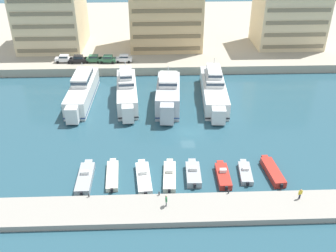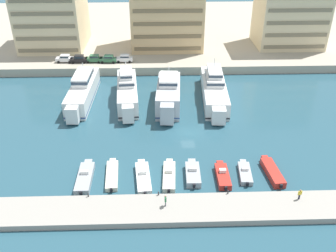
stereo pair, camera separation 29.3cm
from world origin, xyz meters
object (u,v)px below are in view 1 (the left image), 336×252
Objects in this scene: motorboat_cream_left at (112,175)px; motorboat_cream_center_left at (170,175)px; car_green_mid_left at (93,58)px; car_green_center_left at (108,59)px; yacht_silver_mid_left at (168,94)px; pedestrian_near_edge at (166,200)px; yacht_white_far_left at (82,91)px; motorboat_grey_center at (193,173)px; car_white_far_left at (64,58)px; yacht_white_center_left at (214,89)px; motorboat_grey_mid_right at (245,172)px; motorboat_red_center_right at (223,175)px; car_black_left at (78,59)px; motorboat_grey_far_left at (85,177)px; motorboat_red_right at (272,171)px; motorboat_white_mid_left at (144,177)px; yacht_white_left at (127,91)px; pedestrian_mid_deck at (300,193)px; car_white_center at (124,58)px.

motorboat_cream_left is 1.00× the size of motorboat_cream_center_left.
car_green_mid_left and car_green_center_left have the same top height.
car_green_center_left is at bearing 125.65° from yacht_silver_mid_left.
car_green_mid_left reaches higher than pedestrian_near_edge.
yacht_white_far_left is 2.71× the size of motorboat_cream_center_left.
pedestrian_near_edge reaches higher than motorboat_grey_center.
car_white_far_left reaches higher than motorboat_cream_left.
yacht_white_center_left reaches higher than motorboat_grey_mid_right.
car_green_mid_left is at bearing 119.48° from motorboat_red_center_right.
car_black_left is at bearing 102.00° from yacht_white_far_left.
motorboat_cream_left is at bearing 178.66° from motorboat_grey_center.
yacht_silver_mid_left reaches higher than motorboat_grey_far_left.
yacht_silver_mid_left reaches higher than motorboat_red_center_right.
yacht_white_center_left is 3.44× the size of motorboat_red_center_right.
yacht_white_center_left is 31.72m from motorboat_cream_left.
car_black_left is 53.73m from pedestrian_near_edge.
yacht_silver_mid_left reaches higher than car_green_center_left.
car_green_mid_left reaches higher than motorboat_red_right.
yacht_white_center_left is (27.04, -0.32, 0.05)m from yacht_white_far_left.
motorboat_cream_left is (-18.67, -25.57, -1.90)m from yacht_white_center_left.
pedestrian_near_edge is (-0.73, -6.99, 1.52)m from motorboat_cream_center_left.
motorboat_red_right is at bearing -39.00° from yacht_white_far_left.
motorboat_cream_center_left is (-0.67, -23.37, -2.05)m from yacht_silver_mid_left.
motorboat_cream_center_left is at bearing 4.72° from motorboat_white_mid_left.
motorboat_red_right is at bearing -47.67° from car_white_far_left.
car_green_center_left is at bearing 107.91° from yacht_white_left.
yacht_white_center_left is 14.14× the size of pedestrian_mid_deck.
car_green_mid_left is (-26.96, 17.11, 0.70)m from yacht_white_center_left.
car_white_far_left is at bearing 153.04° from yacht_white_center_left.
car_white_center reaches higher than motorboat_white_mid_left.
pedestrian_near_edge is at bearing -148.86° from motorboat_grey_mid_right.
yacht_white_center_left is at bearing 1.77° from yacht_white_left.
pedestrian_near_edge is (-12.08, -7.30, 1.52)m from motorboat_grey_mid_right.
motorboat_grey_center reaches higher than motorboat_grey_mid_right.
car_white_far_left is 3.52m from car_black_left.
car_green_center_left is (-28.68, 42.56, 2.44)m from motorboat_red_right.
motorboat_white_mid_left is 3.86m from motorboat_cream_center_left.
motorboat_red_center_right is (16.34, -0.89, 0.15)m from motorboat_cream_left.
yacht_white_center_left reaches higher than motorboat_cream_left.
yacht_white_far_left is 5.04× the size of car_green_mid_left.
yacht_silver_mid_left reaches higher than motorboat_red_right.
motorboat_grey_far_left is 12.37m from motorboat_cream_center_left.
yacht_silver_mid_left is at bearing 97.00° from motorboat_grey_center.
motorboat_cream_center_left is 1.27× the size of motorboat_grey_mid_right.
car_black_left is 7.13m from car_green_center_left.
motorboat_red_right is (4.08, -0.08, 0.12)m from motorboat_grey_mid_right.
car_white_center is (-20.74, 42.70, 2.56)m from motorboat_grey_mid_right.
motorboat_cream_left is at bearing -91.86° from yacht_white_left.
motorboat_grey_mid_right is (7.83, 0.11, -0.13)m from motorboat_grey_center.
car_green_mid_left is (-4.39, 43.26, 2.47)m from motorboat_grey_far_left.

